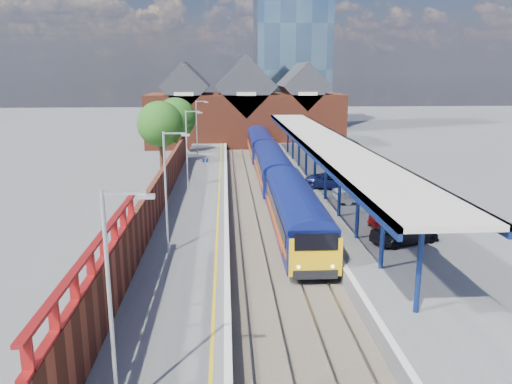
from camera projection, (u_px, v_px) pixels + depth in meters
ground at (256, 181)px, 52.62m from camera, size 240.00×240.00×0.00m
ballast_bed at (263, 205)px, 42.90m from camera, size 6.00×76.00×0.06m
rails at (263, 204)px, 42.88m from camera, size 4.51×76.00×0.14m
left_platform at (198, 201)px, 42.46m from camera, size 5.00×76.00×1.00m
right_platform at (332, 199)px, 43.15m from camera, size 6.00×76.00×1.00m
coping_left at (226, 194)px, 42.48m from camera, size 0.30×76.00×0.05m
coping_right at (299, 193)px, 42.86m from camera, size 0.30×76.00×0.05m
yellow_line at (219, 195)px, 42.45m from camera, size 0.14×76.00×0.01m
train at (265, 153)px, 57.81m from camera, size 2.99×65.93×3.45m
canopy at (323, 141)px, 43.92m from camera, size 4.50×52.00×4.48m
lamp_post_a at (114, 293)px, 14.19m from camera, size 1.48×0.18×7.00m
lamp_post_b at (168, 185)px, 27.78m from camera, size 1.48×0.18×7.00m
lamp_post_c at (188, 145)px, 43.31m from camera, size 1.48×0.18×7.00m
lamp_post_d at (198, 126)px, 58.85m from camera, size 1.48×0.18×7.00m
platform_sign at (205, 167)px, 45.87m from camera, size 0.55×0.08×2.50m
brick_wall at (157, 197)px, 35.58m from camera, size 0.35×50.00×3.86m
station_building at (245, 110)px, 78.54m from camera, size 30.00×12.12×13.78m
glass_tower at (291, 25)px, 97.09m from camera, size 14.20×14.20×40.30m
tree_near at (161, 125)px, 56.49m from camera, size 5.20×5.20×8.10m
tree_far at (177, 119)px, 64.32m from camera, size 5.20×5.20×8.10m
parked_car_red at (404, 219)px, 32.71m from camera, size 4.68×2.23×1.54m
parked_car_silver at (362, 194)px, 39.75m from camera, size 4.62×2.05×1.48m
parked_car_dark at (405, 233)px, 30.27m from camera, size 4.81×3.20×1.29m
parked_car_blue at (333, 181)px, 44.69m from camera, size 5.30×3.87×1.34m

